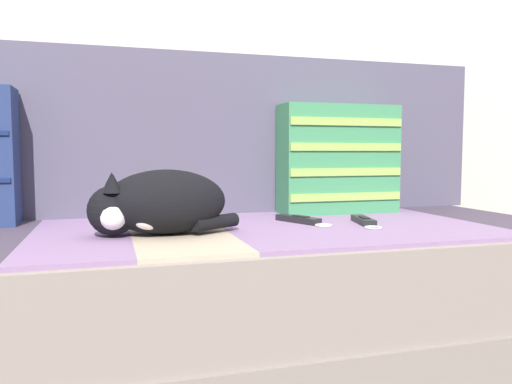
{
  "coord_description": "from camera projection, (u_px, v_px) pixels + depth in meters",
  "views": [
    {
      "loc": [
        -0.29,
        -1.22,
        0.61
      ],
      "look_at": [
        0.08,
        0.05,
        0.5
      ],
      "focal_mm": 35.0,
      "sensor_mm": 36.0,
      "label": 1
    }
  ],
  "objects": [
    {
      "name": "couch",
      "position": [
        220.0,
        298.0,
        1.41
      ],
      "size": [
        2.09,
        0.84,
        0.4
      ],
      "color": "gray",
      "rests_on": "ground_plane"
    },
    {
      "name": "sofa_backrest",
      "position": [
        198.0,
        135.0,
        1.71
      ],
      "size": [
        2.05,
        0.14,
        0.53
      ],
      "color": "#514C60",
      "rests_on": "couch"
    },
    {
      "name": "throw_pillow_striped",
      "position": [
        338.0,
        159.0,
        1.7
      ],
      "size": [
        0.41,
        0.14,
        0.37
      ],
      "color": "#3D8956",
      "rests_on": "couch"
    },
    {
      "name": "sleeping_cat",
      "position": [
        156.0,
        204.0,
        1.25
      ],
      "size": [
        0.38,
        0.2,
        0.16
      ],
      "color": "black",
      "rests_on": "couch"
    },
    {
      "name": "game_remote_near",
      "position": [
        364.0,
        221.0,
        1.44
      ],
      "size": [
        0.08,
        0.19,
        0.02
      ],
      "color": "black",
      "rests_on": "couch"
    },
    {
      "name": "game_remote_far",
      "position": [
        300.0,
        220.0,
        1.46
      ],
      "size": [
        0.12,
        0.2,
        0.02
      ],
      "color": "black",
      "rests_on": "couch"
    }
  ]
}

